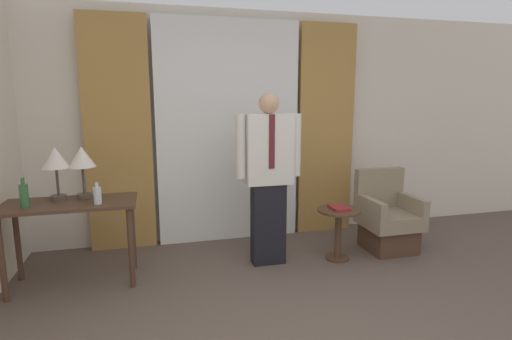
% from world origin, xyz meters
% --- Properties ---
extents(wall_back, '(10.00, 0.06, 2.70)m').
position_xyz_m(wall_back, '(0.00, 2.88, 1.35)').
color(wall_back, silver).
rests_on(wall_back, ground_plane).
extents(curtain_sheer_center, '(1.67, 0.06, 2.58)m').
position_xyz_m(curtain_sheer_center, '(0.00, 2.75, 1.29)').
color(curtain_sheer_center, white).
rests_on(curtain_sheer_center, ground_plane).
extents(curtain_drape_left, '(0.71, 0.06, 2.58)m').
position_xyz_m(curtain_drape_left, '(-1.23, 2.75, 1.29)').
color(curtain_drape_left, '#B28442').
rests_on(curtain_drape_left, ground_plane).
extents(curtain_drape_right, '(0.71, 0.06, 2.58)m').
position_xyz_m(curtain_drape_right, '(1.23, 2.75, 1.29)').
color(curtain_drape_right, '#B28442').
rests_on(curtain_drape_right, ground_plane).
extents(desk, '(1.15, 0.54, 0.78)m').
position_xyz_m(desk, '(-1.62, 1.92, 0.65)').
color(desk, '#4C3323').
rests_on(desk, ground_plane).
extents(table_lamp_left, '(0.24, 0.24, 0.48)m').
position_xyz_m(table_lamp_left, '(-1.73, 2.05, 1.14)').
color(table_lamp_left, '#4C4238').
rests_on(table_lamp_left, desk).
extents(table_lamp_right, '(0.24, 0.24, 0.48)m').
position_xyz_m(table_lamp_right, '(-1.51, 2.05, 1.14)').
color(table_lamp_right, '#4C4238').
rests_on(table_lamp_right, desk).
extents(bottle_near_edge, '(0.07, 0.07, 0.26)m').
position_xyz_m(bottle_near_edge, '(-1.95, 1.82, 0.88)').
color(bottle_near_edge, '#336638').
rests_on(bottle_near_edge, desk).
extents(bottle_by_lamp, '(0.07, 0.07, 0.19)m').
position_xyz_m(bottle_by_lamp, '(-1.37, 1.80, 0.86)').
color(bottle_by_lamp, silver).
rests_on(bottle_by_lamp, desk).
extents(person, '(0.68, 0.22, 1.75)m').
position_xyz_m(person, '(0.24, 1.93, 0.95)').
color(person, black).
rests_on(person, ground_plane).
extents(armchair, '(0.59, 0.58, 0.90)m').
position_xyz_m(armchair, '(1.65, 1.96, 0.34)').
color(armchair, '#4C3323').
rests_on(armchair, ground_plane).
extents(side_table, '(0.45, 0.45, 0.55)m').
position_xyz_m(side_table, '(0.98, 1.82, 0.37)').
color(side_table, '#4C3323').
rests_on(side_table, ground_plane).
extents(book, '(0.17, 0.22, 0.03)m').
position_xyz_m(book, '(0.98, 1.82, 0.56)').
color(book, maroon).
rests_on(book, side_table).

